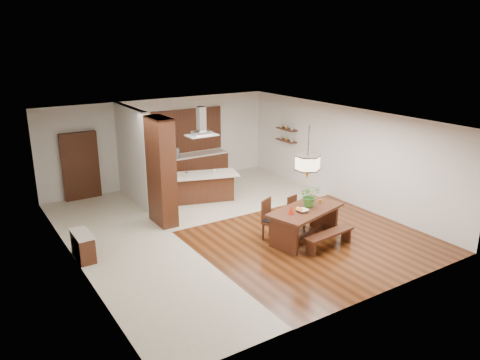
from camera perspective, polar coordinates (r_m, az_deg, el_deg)
room_shell at (r=11.92m, az=-1.22°, el=3.50°), size 9.00×9.04×2.92m
tile_hallway at (r=11.50m, az=-13.04°, el=-8.39°), size 2.50×9.00×0.01m
tile_kitchen at (r=15.17m, az=-2.08°, el=-1.55°), size 5.50×4.00×0.01m
soffit_band at (r=11.75m, az=-1.24°, el=7.40°), size 8.00×9.00×0.02m
partition_pier at (r=12.49m, az=-9.58°, el=1.00°), size 0.45×1.00×2.90m
partition_stub at (r=14.39m, az=-12.92°, el=2.96°), size 0.18×2.40×2.90m
hallway_console at (r=11.29m, az=-18.58°, el=-7.65°), size 0.37×0.88×0.63m
hallway_doorway at (r=15.16m, az=-18.88°, el=1.62°), size 1.10×0.20×2.10m
rear_counter at (r=16.35m, az=-5.90°, el=1.49°), size 2.60×0.62×0.95m
kitchen_window at (r=16.28m, az=-6.46°, el=6.01°), size 2.60×0.08×1.50m
shelf_lower at (r=16.31m, az=5.65°, el=4.81°), size 0.26×0.90×0.04m
shelf_upper at (r=16.23m, az=5.69°, el=6.19°), size 0.26×0.90×0.04m
dining_table at (r=11.66m, az=7.95°, el=-4.50°), size 2.17×1.46×0.82m
dining_bench at (r=11.47m, az=10.81°, el=-7.23°), size 1.46×0.45×0.40m
dining_chair_left at (r=11.66m, az=4.09°, el=-4.86°), size 0.61×0.61×1.03m
dining_chair_right at (r=12.43m, az=6.93°, el=-3.96°), size 0.44×0.44×0.85m
pendant_lantern at (r=11.17m, az=8.29°, el=3.34°), size 0.64×0.64×1.31m
foliage_plant at (r=11.68m, az=8.49°, el=-1.90°), size 0.58×0.54×0.55m
fruit_bowl at (r=11.37m, az=7.64°, el=-3.72°), size 0.27×0.27×0.07m
napkin_cone at (r=11.18m, az=6.24°, el=-3.59°), size 0.17×0.17×0.23m
gold_ornament at (r=11.97m, az=9.75°, el=-2.62°), size 0.09×0.09×0.10m
kitchen_island at (r=14.41m, az=-4.54°, el=-0.81°), size 2.25×1.47×0.86m
range_hood at (r=13.91m, az=-4.74°, el=7.14°), size 0.90×0.55×0.87m
island_cup at (r=14.37m, az=-3.17°, el=1.10°), size 0.13×0.13×0.09m
microwave at (r=15.88m, az=-8.67°, el=3.29°), size 0.59×0.40×0.33m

